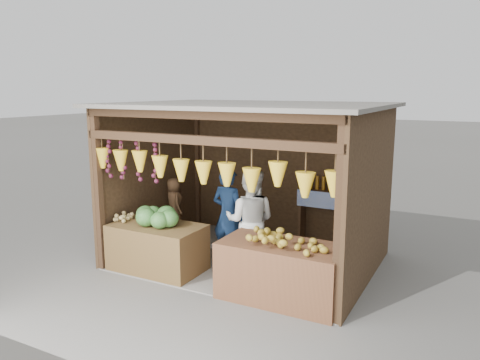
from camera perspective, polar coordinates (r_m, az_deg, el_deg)
name	(u,v)px	position (r m, az deg, el deg)	size (l,w,h in m)	color
ground	(249,260)	(8.11, 1.06, -9.78)	(80.00, 80.00, 0.00)	#514F49
stall_structure	(246,165)	(7.65, 0.74, 1.90)	(4.30, 3.30, 2.66)	slate
back_shelf	(332,202)	(8.63, 11.21, -2.63)	(1.25, 0.32, 1.32)	#382314
counter_left	(158,248)	(7.69, -10.02, -8.13)	(1.47, 0.85, 0.76)	#50351A
counter_right	(282,272)	(6.60, 5.10, -11.07)	(1.71, 0.85, 0.80)	#502D1A
stool	(175,235)	(9.05, -7.92, -6.65)	(0.31, 0.31, 0.29)	black
man_standing	(228,215)	(7.81, -1.44, -4.35)	(0.59, 0.39, 1.62)	#122444
woman_standing	(250,221)	(7.38, 1.25, -5.02)	(0.82, 0.64, 1.68)	silver
vendor_seated	(174,203)	(8.88, -8.03, -2.79)	(0.47, 0.31, 0.96)	#513620
melon_pile	(156,215)	(7.57, -10.18, -4.19)	(1.00, 0.50, 0.32)	#155219
tanfruit_pile	(124,216)	(7.96, -13.91, -4.30)	(0.34, 0.40, 0.13)	#A07D4A
mango_pile	(287,238)	(6.35, 5.81, -7.07)	(1.40, 0.64, 0.22)	#B76318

